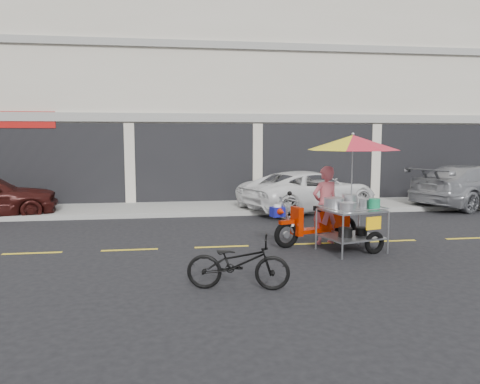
{
  "coord_description": "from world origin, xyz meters",
  "views": [
    {
      "loc": [
        -3.08,
        -10.12,
        2.43
      ],
      "look_at": [
        -1.5,
        0.6,
        1.15
      ],
      "focal_mm": 35.0,
      "sensor_mm": 36.0,
      "label": 1
    }
  ],
  "objects": [
    {
      "name": "food_vendor_rig",
      "position": [
        0.56,
        -0.48,
        1.59
      ],
      "size": [
        2.89,
        2.39,
        2.53
      ],
      "rotation": [
        0.0,
        0.0,
        0.28
      ],
      "color": "black",
      "rests_on": "ground"
    },
    {
      "name": "sidewalk",
      "position": [
        0.0,
        5.5,
        0.07
      ],
      "size": [
        45.0,
        3.0,
        0.15
      ],
      "primitive_type": "cube",
      "color": "gray",
      "rests_on": "ground"
    },
    {
      "name": "shophouse_block",
      "position": [
        2.82,
        10.59,
        4.24
      ],
      "size": [
        36.0,
        8.11,
        10.4
      ],
      "color": "beige",
      "rests_on": "ground"
    },
    {
      "name": "silver_pickup",
      "position": [
        7.34,
        4.7,
        0.73
      ],
      "size": [
        5.44,
        3.71,
        1.46
      ],
      "primitive_type": "imported",
      "rotation": [
        0.0,
        0.0,
        1.94
      ],
      "color": "#94969B",
      "rests_on": "ground"
    },
    {
      "name": "ground",
      "position": [
        0.0,
        0.0,
        0.0
      ],
      "size": [
        90.0,
        90.0,
        0.0
      ],
      "primitive_type": "plane",
      "color": "black"
    },
    {
      "name": "centerline",
      "position": [
        0.0,
        0.0,
        0.0
      ],
      "size": [
        42.0,
        0.1,
        0.01
      ],
      "primitive_type": "cube",
      "color": "gold",
      "rests_on": "ground"
    },
    {
      "name": "near_bicycle",
      "position": [
        -2.05,
        -2.93,
        0.43
      ],
      "size": [
        1.73,
        0.91,
        0.87
      ],
      "primitive_type": "imported",
      "rotation": [
        0.0,
        0.0,
        1.36
      ],
      "color": "black",
      "rests_on": "ground"
    },
    {
      "name": "white_pickup",
      "position": [
        1.42,
        4.7,
        0.66
      ],
      "size": [
        5.22,
        3.89,
        1.32
      ],
      "primitive_type": "imported",
      "rotation": [
        0.0,
        0.0,
        1.98
      ],
      "color": "white",
      "rests_on": "ground"
    }
  ]
}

